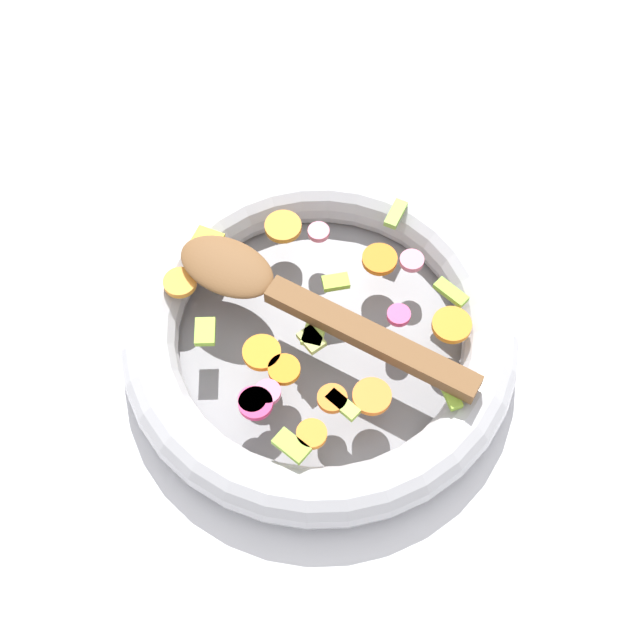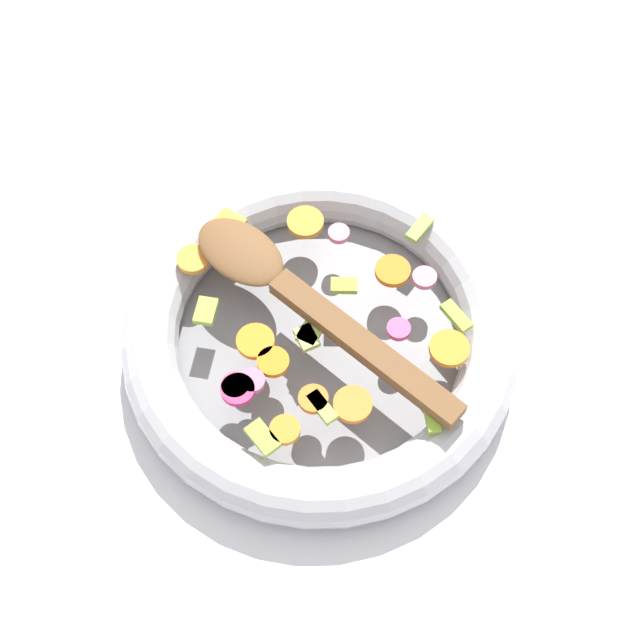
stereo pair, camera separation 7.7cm
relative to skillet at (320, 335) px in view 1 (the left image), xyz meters
The scene contains 4 objects.
ground_plane 0.02m from the skillet, ahead, with size 4.00×4.00×0.00m, color silver.
skillet is the anchor object (origin of this frame).
chopped_vegetables 0.03m from the skillet, 129.86° to the right, with size 0.27×0.25×0.01m.
wooden_spoon 0.05m from the skillet, 142.78° to the left, with size 0.25×0.20×0.01m.
Camera 1 is at (-0.05, -0.37, 0.72)m, focal length 50.00 mm.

